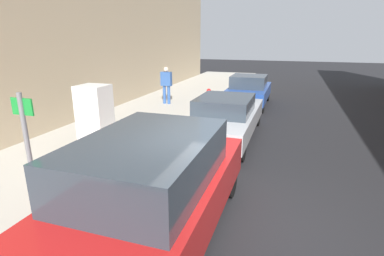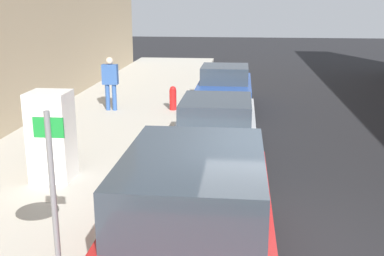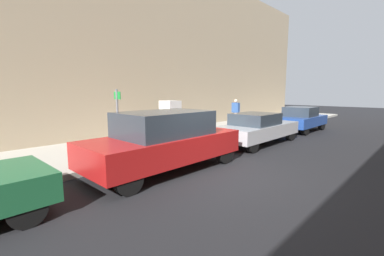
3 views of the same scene
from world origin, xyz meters
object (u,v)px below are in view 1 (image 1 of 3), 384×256
object	(u,v)px
street_sign_post	(30,159)
fire_hydrant	(209,97)
parked_suv_red	(150,190)
parked_sedan_silver	(226,117)
discarded_refrigerator	(95,117)
parked_hatchback_blue	(249,90)
pedestrian_standing_near	(166,83)
trash_bag	(108,126)

from	to	relation	value
street_sign_post	fire_hydrant	size ratio (longest dim) A/B	2.92
parked_suv_red	parked_sedan_silver	world-z (taller)	parked_suv_red
discarded_refrigerator	parked_hatchback_blue	bearing A→B (deg)	67.86
discarded_refrigerator	fire_hydrant	distance (m)	6.41
discarded_refrigerator	street_sign_post	size ratio (longest dim) A/B	0.78
parked_sedan_silver	parked_hatchback_blue	distance (m)	5.11
discarded_refrigerator	parked_hatchback_blue	world-z (taller)	discarded_refrigerator
pedestrian_standing_near	parked_suv_red	bearing A→B (deg)	-8.09
fire_hydrant	parked_suv_red	xyz separation A→B (m)	(1.59, -9.17, 0.34)
pedestrian_standing_near	parked_hatchback_blue	xyz separation A→B (m)	(3.53, 1.57, -0.41)
fire_hydrant	pedestrian_standing_near	distance (m)	2.04
discarded_refrigerator	parked_hatchback_blue	size ratio (longest dim) A/B	0.45
trash_bag	pedestrian_standing_near	world-z (taller)	pedestrian_standing_near
fire_hydrant	parked_hatchback_blue	distance (m)	2.08
trash_bag	pedestrian_standing_near	xyz separation A→B (m)	(-0.02, 4.79, 0.70)
discarded_refrigerator	pedestrian_standing_near	xyz separation A→B (m)	(-0.47, 5.96, 0.10)
discarded_refrigerator	parked_suv_red	xyz separation A→B (m)	(3.07, -2.95, -0.14)
trash_bag	parked_suv_red	distance (m)	5.43
street_sign_post	parked_suv_red	xyz separation A→B (m)	(1.61, 0.57, -0.53)
pedestrian_standing_near	parked_suv_red	distance (m)	9.59
street_sign_post	pedestrian_standing_near	world-z (taller)	street_sign_post
parked_suv_red	street_sign_post	bearing A→B (deg)	-160.38
discarded_refrigerator	parked_hatchback_blue	distance (m)	8.14
street_sign_post	parked_hatchback_blue	world-z (taller)	street_sign_post
discarded_refrigerator	parked_suv_red	distance (m)	4.26
pedestrian_standing_near	parked_suv_red	size ratio (longest dim) A/B	0.35
pedestrian_standing_near	parked_sedan_silver	bearing A→B (deg)	15.27
street_sign_post	parked_suv_red	bearing A→B (deg)	19.62
discarded_refrigerator	pedestrian_standing_near	world-z (taller)	discarded_refrigerator
trash_bag	parked_hatchback_blue	distance (m)	7.27
discarded_refrigerator	street_sign_post	xyz separation A→B (m)	(1.46, -3.53, 0.39)
trash_bag	parked_sedan_silver	size ratio (longest dim) A/B	0.11
trash_bag	pedestrian_standing_near	size ratio (longest dim) A/B	0.32
street_sign_post	trash_bag	xyz separation A→B (m)	(-1.90, 4.70, -0.99)
discarded_refrigerator	parked_hatchback_blue	xyz separation A→B (m)	(3.07, 7.54, -0.31)
trash_bag	parked_suv_red	bearing A→B (deg)	-49.63
discarded_refrigerator	parked_suv_red	bearing A→B (deg)	-43.90
street_sign_post	parked_sedan_silver	world-z (taller)	street_sign_post
discarded_refrigerator	parked_sedan_silver	bearing A→B (deg)	38.37
discarded_refrigerator	trash_bag	distance (m)	1.39
parked_suv_red	parked_hatchback_blue	bearing A→B (deg)	90.00
parked_suv_red	fire_hydrant	bearing A→B (deg)	99.85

